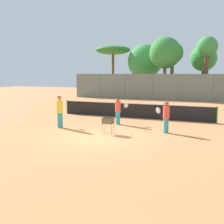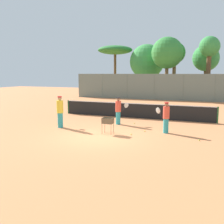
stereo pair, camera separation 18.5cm
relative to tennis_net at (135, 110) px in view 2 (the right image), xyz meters
name	(u,v)px [view 2 (the right image)]	position (x,y,z in m)	size (l,w,h in m)	color
ground_plane	(99,137)	(0.00, -6.11, -0.56)	(80.00, 80.00, 0.00)	#D37F4C
tennis_net	(135,110)	(0.00, 0.00, 0.00)	(11.10, 0.10, 1.07)	#26592D
back_fence	(168,87)	(0.00, 13.38, 0.99)	(24.06, 0.08, 3.10)	slate
tree_0	(147,62)	(-4.20, 19.33, 4.24)	(4.88, 4.88, 7.26)	brown
tree_1	(209,50)	(4.22, 16.12, 5.40)	(2.42, 2.42, 7.53)	brown
tree_2	(115,51)	(-8.93, 18.94, 5.91)	(5.09, 5.09, 7.19)	brown
tree_3	(206,58)	(3.74, 18.78, 4.53)	(3.39, 3.39, 6.82)	brown
tree_4	(167,53)	(-0.70, 15.77, 5.09)	(3.93, 3.93, 7.66)	brown
tree_5	(175,54)	(0.06, 16.79, 5.04)	(2.69, 2.69, 7.10)	brown
player_white_outfit	(118,110)	(-0.26, -2.67, 0.32)	(0.76, 0.63, 1.69)	teal
player_red_cap	(166,117)	(2.94, -3.99, 0.30)	(0.84, 0.47, 1.65)	teal
player_yellow_shirt	(60,111)	(-3.07, -4.86, 0.40)	(0.45, 0.91, 1.85)	teal
ball_cart	(108,122)	(0.14, -5.33, 0.07)	(0.56, 0.41, 0.85)	brown
tennis_ball_0	(131,134)	(1.35, -5.06, -0.53)	(0.07, 0.07, 0.07)	#D1E54C
tennis_ball_1	(134,123)	(0.61, -2.09, -0.53)	(0.07, 0.07, 0.07)	#D1E54C
tennis_ball_2	(199,140)	(4.73, -5.03, -0.53)	(0.07, 0.07, 0.07)	#D1E54C
tennis_ball_3	(58,124)	(-3.66, -4.27, -0.53)	(0.07, 0.07, 0.07)	#D1E54C
tennis_ball_4	(145,131)	(1.81, -4.05, -0.53)	(0.07, 0.07, 0.07)	#D1E54C
parked_car	(167,93)	(-0.61, 16.27, 0.10)	(4.20, 1.70, 1.60)	#B2B7BC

